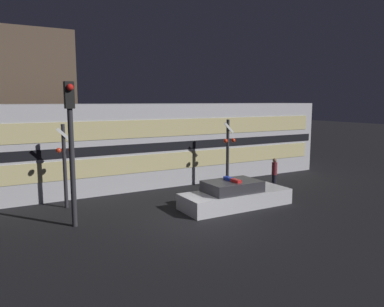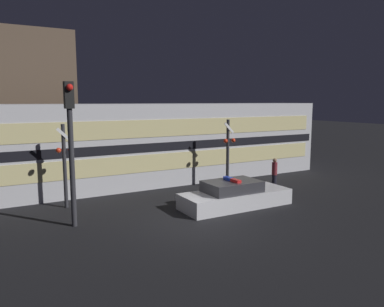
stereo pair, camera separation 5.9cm
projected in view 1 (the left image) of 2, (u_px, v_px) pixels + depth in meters
ground_plane at (201, 223)px, 13.49m from camera, size 120.00×120.00×0.00m
train at (158, 143)px, 19.96m from camera, size 19.90×2.88×4.22m
police_car at (235, 196)px, 15.52m from camera, size 4.71×1.74×1.22m
pedestrian at (274, 174)px, 18.46m from camera, size 0.26×0.26×1.57m
crossing_signal_near at (228, 151)px, 18.69m from camera, size 0.68×0.32×3.45m
crossing_signal_far at (65, 163)px, 15.15m from camera, size 0.68×0.32×3.45m
traffic_light_corner at (71, 139)px, 12.71m from camera, size 0.30×0.46×5.01m
building_left at (3, 104)px, 22.64m from camera, size 7.37×6.60×8.34m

